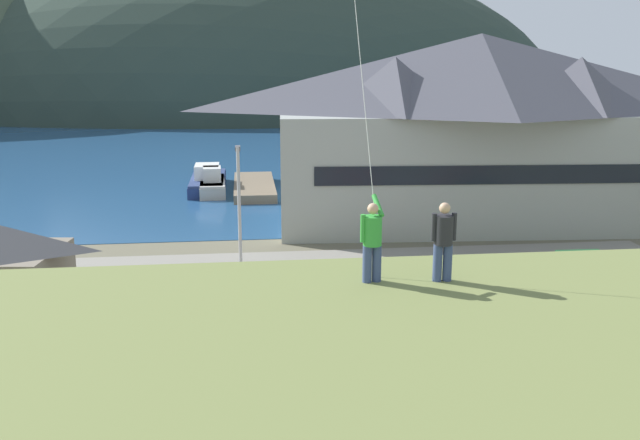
{
  "coord_description": "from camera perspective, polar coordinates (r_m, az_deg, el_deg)",
  "views": [
    {
      "loc": [
        -2.47,
        -21.93,
        10.85
      ],
      "look_at": [
        1.01,
        9.0,
        3.31
      ],
      "focal_mm": 38.85,
      "sensor_mm": 36.0,
      "label": 1
    }
  ],
  "objects": [
    {
      "name": "ground_plane",
      "position": [
        24.59,
        0.01,
        -12.56
      ],
      "size": [
        600.0,
        600.0,
        0.0
      ],
      "primitive_type": "plane",
      "color": "#66604C"
    },
    {
      "name": "parking_lot_pad",
      "position": [
        29.12,
        -1.1,
        -8.15
      ],
      "size": [
        40.0,
        20.0,
        0.1
      ],
      "primitive_type": "cube",
      "color": "gray",
      "rests_on": "ground"
    },
    {
      "name": "bay_water",
      "position": [
        82.68,
        -4.67,
        6.04
      ],
      "size": [
        360.0,
        84.0,
        0.03
      ],
      "primitive_type": "cube",
      "color": "navy",
      "rests_on": "ground"
    },
    {
      "name": "far_hill_far_shoulder",
      "position": [
        131.77,
        -5.52,
        8.83
      ],
      "size": [
        117.65,
        58.77,
        57.06
      ],
      "primitive_type": "ellipsoid",
      "color": "#2D3D33",
      "rests_on": "ground"
    },
    {
      "name": "harbor_lodge",
      "position": [
        46.05,
        12.88,
        7.74
      ],
      "size": [
        27.58,
        13.29,
        12.03
      ],
      "color": "#999E99",
      "rests_on": "ground"
    },
    {
      "name": "wharf_dock",
      "position": [
        55.92,
        -5.44,
        2.74
      ],
      "size": [
        3.2,
        10.39,
        0.7
      ],
      "color": "#70604C",
      "rests_on": "ground"
    },
    {
      "name": "moored_boat_wharfside",
      "position": [
        55.37,
        -8.85,
        2.92
      ],
      "size": [
        2.18,
        6.16,
        2.16
      ],
      "color": "#A8A399",
      "rests_on": "ground"
    },
    {
      "name": "moored_boat_outer_mooring",
      "position": [
        54.07,
        -1.96,
        2.82
      ],
      "size": [
        2.01,
        5.87,
        2.16
      ],
      "color": "silver",
      "rests_on": "ground"
    },
    {
      "name": "moored_boat_inner_slip",
      "position": [
        56.87,
        -9.23,
        3.18
      ],
      "size": [
        2.73,
        8.48,
        2.16
      ],
      "color": "navy",
      "rests_on": "ground"
    },
    {
      "name": "parked_car_front_row_silver",
      "position": [
        23.71,
        -6.23,
        -10.84
      ],
      "size": [
        4.29,
        2.23,
        1.82
      ],
      "color": "#B28923",
      "rests_on": "parking_lot_pad"
    },
    {
      "name": "parked_car_front_row_end",
      "position": [
        24.44,
        10.23,
        -10.21
      ],
      "size": [
        4.32,
        2.31,
        1.82
      ],
      "color": "red",
      "rests_on": "parking_lot_pad"
    },
    {
      "name": "parked_car_front_row_red",
      "position": [
        34.03,
        21.0,
        -4.03
      ],
      "size": [
        4.22,
        2.09,
        1.82
      ],
      "color": "#236633",
      "rests_on": "parking_lot_pad"
    },
    {
      "name": "parking_light_pole",
      "position": [
        33.24,
        -6.68,
        1.38
      ],
      "size": [
        0.24,
        0.78,
        6.46
      ],
      "color": "#ADADB2",
      "rests_on": "parking_lot_pad"
    },
    {
      "name": "person_kite_flyer",
      "position": [
        14.84,
        4.32,
        -1.59
      ],
      "size": [
        0.52,
        0.69,
        1.86
      ],
      "color": "#384770",
      "rests_on": "grassy_hill_foreground"
    },
    {
      "name": "person_companion",
      "position": [
        15.09,
        10.14,
        -1.57
      ],
      "size": [
        0.55,
        0.4,
        1.74
      ],
      "color": "#384770",
      "rests_on": "grassy_hill_foreground"
    }
  ]
}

